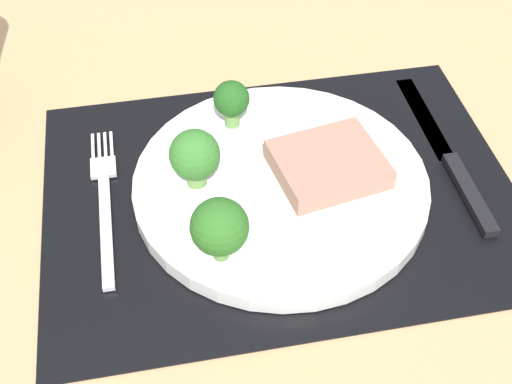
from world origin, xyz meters
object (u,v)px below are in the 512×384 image
at_px(plate, 281,185).
at_px(knife, 451,161).
at_px(steak, 328,164).
at_px(fork, 105,201).

xyz_separation_m(plate, knife, (0.17, 0.01, -0.00)).
bearing_deg(knife, plate, -175.39).
xyz_separation_m(steak, fork, (-0.20, 0.01, -0.02)).
height_order(plate, fork, plate).
distance_m(steak, fork, 0.21).
bearing_deg(plate, knife, 1.80).
height_order(steak, knife, steak).
relative_size(plate, fork, 1.40).
height_order(plate, steak, steak).
bearing_deg(fork, plate, -4.32).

